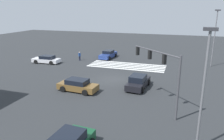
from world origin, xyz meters
The scene contains 10 objects.
ground_plane centered at (0.00, 0.00, 0.00)m, with size 109.08×109.08×0.00m, color #2B2D30.
crosswalk_markings centered at (0.00, -7.55, 0.00)m, with size 12.39×4.40×0.01m.
traffic_signal_mast centered at (-6.82, 6.82, 4.17)m, with size 4.68×4.68×5.58m.
car_0 centered at (2.41, 5.06, 0.67)m, with size 4.69×2.29×1.40m.
car_1 centered at (13.52, -5.06, 0.62)m, with size 4.80×2.15×1.31m.
car_2 centered at (-3.87, 1.88, 0.72)m, with size 2.38×4.71×1.57m.
car_4 centered at (4.78, -12.11, 0.67)m, with size 2.30×4.99×1.46m.
pedestrian centered at (8.99, -8.58, 0.87)m, with size 0.41×0.41×1.58m.
street_light_pole_a centered at (-10.00, 12.10, 4.81)m, with size 0.80×0.36×8.03m.
street_light_pole_b centered at (-13.03, -11.60, 5.26)m, with size 0.80×0.36×8.89m.
Camera 1 is at (-8.63, 25.91, 9.09)m, focal length 35.00 mm.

